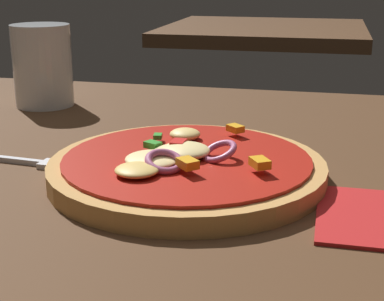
# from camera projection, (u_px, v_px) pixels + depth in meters

# --- Properties ---
(dining_table) EXTENTS (1.14, 0.87, 0.04)m
(dining_table) POSITION_uv_depth(u_px,v_px,m) (114.00, 208.00, 0.50)
(dining_table) COLOR #4C301C
(dining_table) RESTS_ON ground
(pizza) EXTENTS (0.24, 0.24, 0.04)m
(pizza) POSITION_uv_depth(u_px,v_px,m) (186.00, 167.00, 0.51)
(pizza) COLOR tan
(pizza) RESTS_ON dining_table
(fork) EXTENTS (0.19, 0.03, 0.01)m
(fork) POSITION_uv_depth(u_px,v_px,m) (14.00, 160.00, 0.56)
(fork) COLOR silver
(fork) RESTS_ON dining_table
(beer_glass) EXTENTS (0.08, 0.08, 0.11)m
(beer_glass) POSITION_uv_depth(u_px,v_px,m) (43.00, 70.00, 0.77)
(beer_glass) COLOR silver
(beer_glass) RESTS_ON dining_table
(background_table) EXTENTS (0.61, 0.60, 0.04)m
(background_table) POSITION_uv_depth(u_px,v_px,m) (265.00, 32.00, 1.82)
(background_table) COLOR #4C301C
(background_table) RESTS_ON ground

